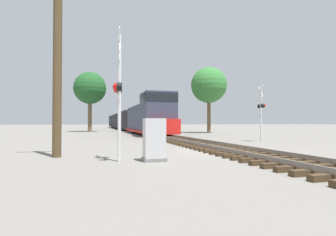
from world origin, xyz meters
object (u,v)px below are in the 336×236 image
at_px(crossing_signal_far, 261,109).
at_px(utility_pole, 57,65).
at_px(freight_train, 126,121).
at_px(relay_cabinet, 154,140).
at_px(crossing_signal_near, 119,90).
at_px(tree_far_right, 209,85).
at_px(tree_mid_background, 90,88).

bearing_deg(crossing_signal_far, utility_pole, 128.38).
bearing_deg(freight_train, crossing_signal_far, -80.92).
xyz_separation_m(freight_train, relay_cabinet, (-4.03, -42.58, -1.05)).
bearing_deg(relay_cabinet, freight_train, 84.60).
bearing_deg(crossing_signal_near, tree_far_right, 154.41).
height_order(crossing_signal_near, tree_far_right, tree_far_right).
distance_m(crossing_signal_far, relay_cabinet, 12.21).
xyz_separation_m(crossing_signal_near, tree_mid_background, (-1.37, 32.45, 4.11)).
distance_m(utility_pole, tree_mid_background, 30.75).
bearing_deg(freight_train, tree_mid_background, -123.79).
bearing_deg(utility_pole, crossing_signal_far, 21.54).
bearing_deg(crossing_signal_near, utility_pole, -123.51).
xyz_separation_m(relay_cabinet, utility_pole, (-3.50, 2.07, 2.94)).
height_order(freight_train, utility_pole, utility_pole).
bearing_deg(tree_far_right, relay_cabinet, -119.07).
distance_m(crossing_signal_far, tree_mid_background, 28.53).
bearing_deg(crossing_signal_far, tree_mid_background, 42.65).
xyz_separation_m(utility_pole, tree_mid_background, (0.89, 30.59, 2.96)).
xyz_separation_m(crossing_signal_far, tree_mid_background, (-12.28, 25.39, 4.25)).
relative_size(crossing_signal_near, relay_cabinet, 3.05).
xyz_separation_m(freight_train, tree_far_right, (8.89, -19.35, 4.64)).
bearing_deg(utility_pole, relay_cabinet, -30.58).
distance_m(tree_far_right, tree_mid_background, 18.17).
bearing_deg(crossing_signal_far, freight_train, 25.91).
bearing_deg(tree_mid_background, crossing_signal_far, -64.18).
bearing_deg(crossing_signal_far, crossing_signal_near, 139.74).
height_order(freight_train, tree_far_right, tree_far_right).
relative_size(crossing_signal_near, utility_pole, 0.65).
xyz_separation_m(relay_cabinet, tree_mid_background, (-2.61, 32.66, 5.91)).
bearing_deg(crossing_signal_near, tree_mid_background, -171.59).
height_order(crossing_signal_far, tree_far_right, tree_far_right).
xyz_separation_m(crossing_signal_near, crossing_signal_far, (10.91, 7.06, -0.14)).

